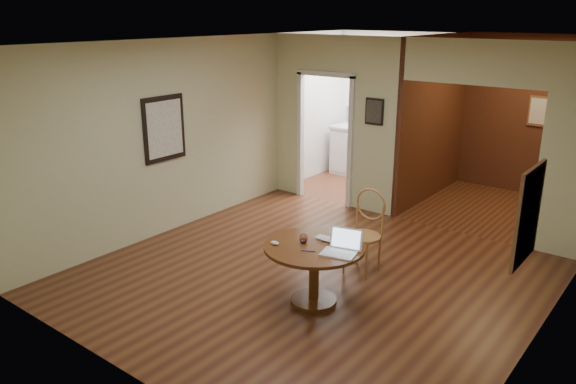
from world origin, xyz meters
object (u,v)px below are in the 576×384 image
Objects in this scene: dining_table at (314,260)px; chair at (366,227)px; closed_laptop at (327,241)px; open_laptop at (342,247)px.

dining_table is 1.04m from chair.
chair reaches higher than closed_laptop.
dining_table is at bearing -91.41° from chair.
open_laptop is at bearing -25.50° from closed_laptop.
closed_laptop is (0.05, 0.15, 0.19)m from dining_table.
open_laptop is (0.31, -1.01, 0.17)m from chair.
open_laptop is (0.33, 0.03, 0.24)m from dining_table.
dining_table is 2.77× the size of open_laptop.
dining_table is 1.05× the size of chair.
chair is at bearing 93.16° from open_laptop.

